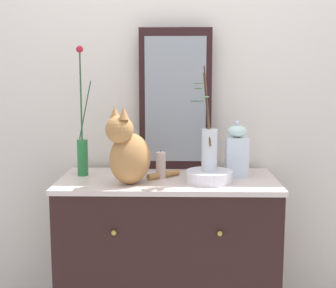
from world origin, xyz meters
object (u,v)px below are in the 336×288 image
object	(u,v)px
mirror_leaning	(175,100)
cat_sitting	(128,152)
sideboard	(168,261)
jar_lidded_porcelain	(237,152)
bowl_porcelain	(209,176)
vase_slim_green	(82,147)
vase_glass_clear	(209,146)
candle_pillar	(161,165)

from	to	relation	value
mirror_leaning	cat_sitting	bearing A→B (deg)	-120.69
sideboard	jar_lidded_porcelain	xyz separation A→B (m)	(0.36, 0.07, 0.58)
mirror_leaning	bowl_porcelain	size ratio (longest dim) A/B	3.35
bowl_porcelain	vase_slim_green	bearing A→B (deg)	167.96
vase_glass_clear	jar_lidded_porcelain	size ratio (longest dim) A/B	1.76
jar_lidded_porcelain	vase_slim_green	bearing A→B (deg)	-179.80
cat_sitting	candle_pillar	bearing A→B (deg)	42.30
sideboard	mirror_leaning	bearing A→B (deg)	81.85
cat_sitting	vase_slim_green	size ratio (longest dim) A/B	0.57
vase_slim_green	candle_pillar	world-z (taller)	vase_slim_green
cat_sitting	candle_pillar	xyz separation A→B (m)	(0.15, 0.14, -0.09)
cat_sitting	jar_lidded_porcelain	size ratio (longest dim) A/B	1.31
vase_glass_clear	jar_lidded_porcelain	world-z (taller)	vase_glass_clear
cat_sitting	vase_slim_green	bearing A→B (deg)	143.76
sideboard	vase_glass_clear	size ratio (longest dim) A/B	2.16
candle_pillar	cat_sitting	bearing A→B (deg)	-137.70
mirror_leaning	cat_sitting	size ratio (longest dim) A/B	2.04
bowl_porcelain	cat_sitting	bearing A→B (deg)	-172.42
sideboard	cat_sitting	size ratio (longest dim) A/B	2.91
cat_sitting	jar_lidded_porcelain	distance (m)	0.58
cat_sitting	sideboard	bearing A→B (deg)	34.64
sideboard	mirror_leaning	world-z (taller)	mirror_leaning
mirror_leaning	candle_pillar	xyz separation A→B (m)	(-0.07, -0.24, -0.32)
bowl_porcelain	candle_pillar	world-z (taller)	candle_pillar
vase_glass_clear	candle_pillar	xyz separation A→B (m)	(-0.24, 0.09, -0.12)
vase_glass_clear	candle_pillar	distance (m)	0.28
sideboard	jar_lidded_porcelain	distance (m)	0.68
vase_slim_green	mirror_leaning	bearing A→B (deg)	20.81
sideboard	candle_pillar	xyz separation A→B (m)	(-0.04, 0.01, 0.52)
vase_glass_clear	mirror_leaning	bearing A→B (deg)	117.09
bowl_porcelain	jar_lidded_porcelain	xyz separation A→B (m)	(0.15, 0.14, 0.10)
cat_sitting	jar_lidded_porcelain	xyz separation A→B (m)	(0.55, 0.20, -0.03)
cat_sitting	candle_pillar	world-z (taller)	cat_sitting
sideboard	bowl_porcelain	world-z (taller)	bowl_porcelain
cat_sitting	vase_glass_clear	world-z (taller)	vase_glass_clear
mirror_leaning	vase_slim_green	distance (m)	0.58
mirror_leaning	vase_glass_clear	xyz separation A→B (m)	(0.17, -0.33, -0.21)
bowl_porcelain	jar_lidded_porcelain	distance (m)	0.23
cat_sitting	bowl_porcelain	size ratio (longest dim) A/B	1.64
bowl_porcelain	vase_glass_clear	size ratio (longest dim) A/B	0.45
vase_slim_green	sideboard	bearing A→B (deg)	-7.85
bowl_porcelain	sideboard	bearing A→B (deg)	159.24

